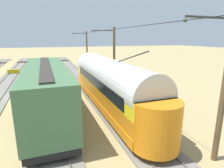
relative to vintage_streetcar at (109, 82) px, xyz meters
The scene contains 11 objects.
ground_plane 9.83m from the vintage_streetcar, 37.04° to the right, with size 220.00×220.00×0.00m, color tan.
track_streetcar_siding 6.47m from the vintage_streetcar, 90.00° to the right, with size 2.80×80.00×0.18m.
track_adjacent_siding 8.23m from the vintage_streetcar, 50.04° to the right, with size 2.80×80.00×0.18m.
vintage_streetcar is the anchor object (origin of this frame).
coach_adjacent 5.10m from the vintage_streetcar, ahead, with size 2.96×13.27×3.85m.
catenary_pole_foreground 20.10m from the vintage_streetcar, 97.18° to the right, with size 2.80×0.28×7.20m.
catenary_pole_mid_near 6.21m from the vintage_streetcar, 114.58° to the right, with size 2.80×0.28×7.20m.
catenary_pole_mid_far 9.40m from the vintage_streetcar, 105.66° to the left, with size 2.80×0.28×7.20m.
overhead_wire_run 7.57m from the vintage_streetcar, 90.57° to the right, with size 2.59×32.82×0.18m.
switch_stand 15.73m from the vintage_streetcar, 95.31° to the right, with size 0.50×0.30×1.24m.
track_end_bumper 22.72m from the vintage_streetcar, 63.27° to the right, with size 1.80×0.60×0.80m, color #B2A519.
Camera 1 is at (-2.52, 20.70, 6.01)m, focal length 29.90 mm.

